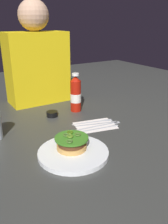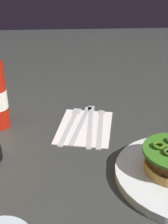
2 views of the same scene
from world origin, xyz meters
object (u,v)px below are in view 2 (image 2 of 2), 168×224
object	(u,v)px
steak_knife	(90,121)
fork_utensil	(71,121)
butter_knife	(82,120)
napkin	(85,126)
spoon_utensil	(101,121)

from	to	relation	value
steak_knife	fork_utensil	distance (m)	0.05
steak_knife	butter_knife	xyz separation A→B (m)	(0.00, 0.02, 0.00)
fork_utensil	steak_knife	bearing A→B (deg)	-92.81
napkin	spoon_utensil	size ratio (longest dim) A/B	0.92
napkin	steak_knife	size ratio (longest dim) A/B	0.81
butter_knife	fork_utensil	size ratio (longest dim) A/B	1.03
napkin	spoon_utensil	distance (m)	0.05
butter_knife	steak_knife	bearing A→B (deg)	-99.22
steak_knife	fork_utensil	xyz separation A→B (m)	(0.00, 0.05, 0.00)
spoon_utensil	butter_knife	bearing A→B (deg)	82.44
napkin	butter_knife	size ratio (longest dim) A/B	0.90
napkin	steak_knife	bearing A→B (deg)	-33.18
spoon_utensil	fork_utensil	xyz separation A→B (m)	(0.01, 0.08, 0.00)
napkin	butter_knife	distance (m)	0.03
steak_knife	butter_knife	world-z (taller)	same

